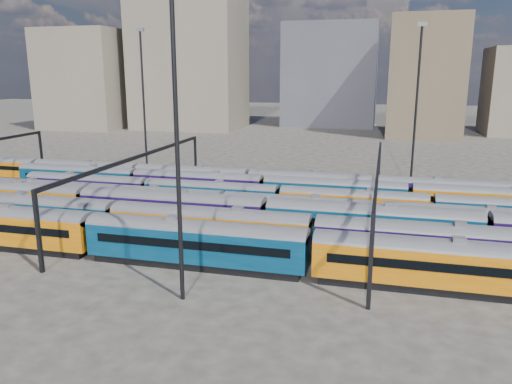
% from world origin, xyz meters
% --- Properties ---
extents(ground, '(500.00, 500.00, 0.00)m').
position_xyz_m(ground, '(0.00, 0.00, 0.00)').
color(ground, '#3C3733').
rests_on(ground, ground).
extents(rake_0, '(110.74, 3.24, 5.47)m').
position_xyz_m(rake_0, '(15.77, -15.00, 2.87)').
color(rake_0, black).
rests_on(rake_0, ground).
extents(rake_1, '(153.58, 3.21, 5.41)m').
position_xyz_m(rake_1, '(15.15, -10.00, 2.84)').
color(rake_1, black).
rests_on(rake_1, ground).
extents(rake_2, '(159.72, 3.33, 5.63)m').
position_xyz_m(rake_2, '(9.58, -5.00, 2.96)').
color(rake_2, black).
rests_on(rake_2, ground).
extents(rake_3, '(112.96, 2.76, 4.63)m').
position_xyz_m(rake_3, '(10.32, 0.00, 2.43)').
color(rake_3, black).
rests_on(rake_3, ground).
extents(rake_4, '(113.66, 2.77, 4.66)m').
position_xyz_m(rake_4, '(16.57, 5.00, 2.45)').
color(rake_4, black).
rests_on(rake_4, ground).
extents(rake_5, '(99.50, 2.92, 4.90)m').
position_xyz_m(rake_5, '(4.21, 10.00, 2.57)').
color(rake_5, black).
rests_on(rake_5, ground).
extents(rake_6, '(131.38, 2.75, 4.61)m').
position_xyz_m(rake_6, '(0.04, 15.00, 2.42)').
color(rake_6, black).
rests_on(rake_6, ground).
extents(gantry_1, '(0.35, 40.35, 8.03)m').
position_xyz_m(gantry_1, '(-20.00, 0.00, 6.79)').
color(gantry_1, black).
rests_on(gantry_1, ground).
extents(gantry_2, '(0.35, 40.35, 8.03)m').
position_xyz_m(gantry_2, '(10.00, 0.00, 6.79)').
color(gantry_2, black).
rests_on(gantry_2, ground).
extents(mast_1, '(1.40, 0.50, 25.60)m').
position_xyz_m(mast_1, '(-30.00, 22.00, 13.97)').
color(mast_1, black).
rests_on(mast_1, ground).
extents(mast_2, '(1.40, 0.50, 25.60)m').
position_xyz_m(mast_2, '(-5.00, -22.00, 13.97)').
color(mast_2, black).
rests_on(mast_2, ground).
extents(mast_3, '(1.40, 0.50, 25.60)m').
position_xyz_m(mast_3, '(15.00, 24.00, 13.97)').
color(mast_3, black).
rests_on(mast_3, ground).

